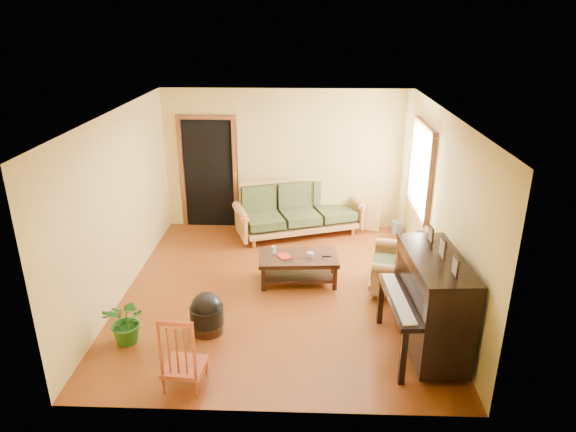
{
  "coord_description": "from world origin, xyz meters",
  "views": [
    {
      "loc": [
        0.37,
        -6.65,
        3.79
      ],
      "look_at": [
        0.12,
        0.2,
        1.1
      ],
      "focal_mm": 32.0,
      "sensor_mm": 36.0,
      "label": 1
    }
  ],
  "objects_px": {
    "ceramic_crock": "(397,228)",
    "potted_plant": "(127,321)",
    "piano": "(432,305)",
    "sofa": "(299,209)",
    "red_chair": "(183,349)",
    "armchair": "(397,262)",
    "footstool": "(207,317)",
    "coffee_table": "(298,269)"
  },
  "relations": [
    {
      "from": "ceramic_crock",
      "to": "potted_plant",
      "type": "height_order",
      "value": "potted_plant"
    },
    {
      "from": "coffee_table",
      "to": "footstool",
      "type": "xyz_separation_m",
      "value": [
        -1.14,
        -1.37,
        -0.01
      ]
    },
    {
      "from": "ceramic_crock",
      "to": "coffee_table",
      "type": "bearing_deg",
      "value": -133.17
    },
    {
      "from": "coffee_table",
      "to": "armchair",
      "type": "height_order",
      "value": "armchair"
    },
    {
      "from": "armchair",
      "to": "red_chair",
      "type": "relative_size",
      "value": 1.01
    },
    {
      "from": "piano",
      "to": "red_chair",
      "type": "height_order",
      "value": "piano"
    },
    {
      "from": "piano",
      "to": "ceramic_crock",
      "type": "distance_m",
      "value": 3.61
    },
    {
      "from": "coffee_table",
      "to": "red_chair",
      "type": "relative_size",
      "value": 1.3
    },
    {
      "from": "potted_plant",
      "to": "armchair",
      "type": "bearing_deg",
      "value": 22.15
    },
    {
      "from": "sofa",
      "to": "potted_plant",
      "type": "relative_size",
      "value": 3.81
    },
    {
      "from": "piano",
      "to": "red_chair",
      "type": "xyz_separation_m",
      "value": [
        -2.79,
        -0.72,
        -0.17
      ]
    },
    {
      "from": "armchair",
      "to": "piano",
      "type": "relative_size",
      "value": 0.65
    },
    {
      "from": "sofa",
      "to": "red_chair",
      "type": "distance_m",
      "value": 4.36
    },
    {
      "from": "coffee_table",
      "to": "armchair",
      "type": "relative_size",
      "value": 1.29
    },
    {
      "from": "sofa",
      "to": "piano",
      "type": "height_order",
      "value": "piano"
    },
    {
      "from": "sofa",
      "to": "armchair",
      "type": "xyz_separation_m",
      "value": [
        1.46,
        -2.03,
        -0.03
      ]
    },
    {
      "from": "sofa",
      "to": "ceramic_crock",
      "type": "bearing_deg",
      "value": -16.36
    },
    {
      "from": "armchair",
      "to": "ceramic_crock",
      "type": "distance_m",
      "value": 2.17
    },
    {
      "from": "sofa",
      "to": "ceramic_crock",
      "type": "height_order",
      "value": "sofa"
    },
    {
      "from": "coffee_table",
      "to": "red_chair",
      "type": "height_order",
      "value": "red_chair"
    },
    {
      "from": "armchair",
      "to": "ceramic_crock",
      "type": "xyz_separation_m",
      "value": [
        0.35,
        2.11,
        -0.34
      ]
    },
    {
      "from": "armchair",
      "to": "potted_plant",
      "type": "xyz_separation_m",
      "value": [
        -3.51,
        -1.43,
        -0.16
      ]
    },
    {
      "from": "ceramic_crock",
      "to": "footstool",
      "type": "bearing_deg",
      "value": -131.79
    },
    {
      "from": "sofa",
      "to": "red_chair",
      "type": "relative_size",
      "value": 2.49
    },
    {
      "from": "ceramic_crock",
      "to": "potted_plant",
      "type": "relative_size",
      "value": 0.4
    },
    {
      "from": "coffee_table",
      "to": "sofa",
      "type": "bearing_deg",
      "value": 90.59
    },
    {
      "from": "armchair",
      "to": "red_chair",
      "type": "bearing_deg",
      "value": -130.07
    },
    {
      "from": "red_chair",
      "to": "ceramic_crock",
      "type": "relative_size",
      "value": 3.78
    },
    {
      "from": "footstool",
      "to": "ceramic_crock",
      "type": "distance_m",
      "value": 4.4
    },
    {
      "from": "red_chair",
      "to": "potted_plant",
      "type": "distance_m",
      "value": 1.16
    },
    {
      "from": "armchair",
      "to": "piano",
      "type": "xyz_separation_m",
      "value": [
        0.15,
        -1.45,
        0.16
      ]
    },
    {
      "from": "coffee_table",
      "to": "ceramic_crock",
      "type": "distance_m",
      "value": 2.63
    },
    {
      "from": "footstool",
      "to": "red_chair",
      "type": "distance_m",
      "value": 1.03
    },
    {
      "from": "footstool",
      "to": "potted_plant",
      "type": "height_order",
      "value": "potted_plant"
    },
    {
      "from": "sofa",
      "to": "ceramic_crock",
      "type": "xyz_separation_m",
      "value": [
        1.81,
        0.09,
        -0.36
      ]
    },
    {
      "from": "coffee_table",
      "to": "piano",
      "type": "xyz_separation_m",
      "value": [
        1.59,
        -1.65,
        0.41
      ]
    },
    {
      "from": "sofa",
      "to": "coffee_table",
      "type": "xyz_separation_m",
      "value": [
        0.02,
        -1.83,
        -0.27
      ]
    },
    {
      "from": "sofa",
      "to": "footstool",
      "type": "bearing_deg",
      "value": -128.34
    },
    {
      "from": "footstool",
      "to": "sofa",
      "type": "bearing_deg",
      "value": 70.73
    },
    {
      "from": "red_chair",
      "to": "piano",
      "type": "bearing_deg",
      "value": 19.57
    },
    {
      "from": "ceramic_crock",
      "to": "red_chair",
      "type": "bearing_deg",
      "value": -124.91
    },
    {
      "from": "potted_plant",
      "to": "piano",
      "type": "bearing_deg",
      "value": -0.37
    }
  ]
}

